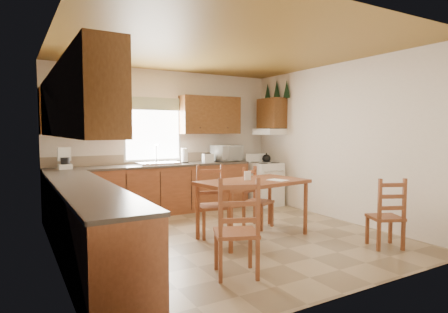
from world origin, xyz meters
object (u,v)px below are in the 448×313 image
dining_table (253,209)px  chair_far_right (258,198)px  stove (265,184)px  chair_near_right (385,213)px  microwave (227,153)px  chair_far_left (213,202)px  chair_near_left (236,226)px

dining_table → chair_far_right: bearing=39.3°
dining_table → stove: bearing=42.3°
chair_near_right → microwave: bearing=-58.4°
stove → dining_table: 2.36m
stove → chair_near_right: bearing=-93.8°
microwave → chair_far_right: 1.91m
chair_near_right → chair_far_left: 2.35m
stove → chair_far_right: bearing=-128.0°
dining_table → chair_near_left: (-0.98, -1.11, 0.12)m
stove → chair_far_left: chair_far_left is taller
microwave → chair_far_left: (-1.31, -1.82, -0.57)m
microwave → chair_far_left: bearing=-139.1°
microwave → chair_near_left: 3.76m
microwave → chair_near_left: bearing=-132.4°
chair_near_left → stove: bearing=-108.8°
microwave → chair_near_right: 3.50m
stove → chair_far_right: size_ratio=0.91×
microwave → chair_far_left: microwave is taller
microwave → chair_far_right: microwave is taller
chair_near_left → chair_far_left: (0.50, 1.43, -0.02)m
stove → chair_near_left: chair_near_left is taller
dining_table → chair_near_right: bearing=-53.3°
dining_table → chair_far_right: (0.37, 0.39, 0.06)m
stove → microwave: size_ratio=1.60×
stove → chair_far_right: 1.82m
chair_near_left → chair_near_right: bearing=-162.4°
dining_table → microwave: bearing=61.7°
dining_table → chair_near_right: 1.78m
chair_near_right → chair_far_left: size_ratio=0.91×
stove → dining_table: size_ratio=0.56×
dining_table → chair_far_right: chair_far_right is taller
microwave → chair_near_left: (-1.81, -3.25, -0.55)m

